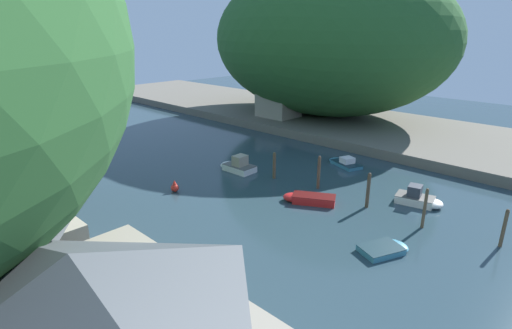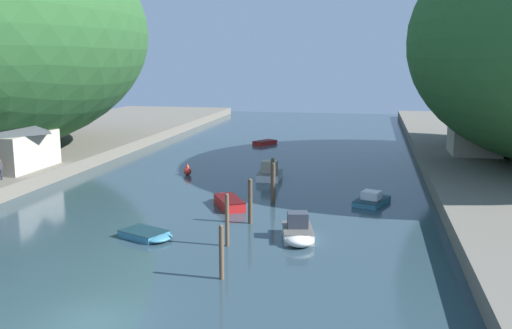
{
  "view_description": "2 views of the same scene",
  "coord_description": "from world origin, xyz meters",
  "views": [
    {
      "loc": [
        -25.04,
        1.16,
        14.36
      ],
      "look_at": [
        -0.79,
        24.34,
        2.81
      ],
      "focal_mm": 28.0,
      "sensor_mm": 36.0,
      "label": 1
    },
    {
      "loc": [
        11.26,
        -20.55,
        10.96
      ],
      "look_at": [
        2.78,
        21.36,
        2.94
      ],
      "focal_mm": 40.0,
      "sensor_mm": 36.0,
      "label": 2
    }
  ],
  "objects": [
    {
      "name": "channel_buoy_near",
      "position": [
        -5.61,
        30.09,
        0.43
      ],
      "size": [
        0.74,
        0.74,
        1.11
      ],
      "color": "red",
      "rests_on": "water_surface"
    },
    {
      "name": "boat_red_skiff",
      "position": [
        -1.81,
        51.21,
        0.24
      ],
      "size": [
        3.24,
        4.06,
        0.49
      ],
      "rotation": [
        0.0,
        0.0,
        5.75
      ],
      "color": "red",
      "rests_on": "water_surface"
    },
    {
      "name": "water_surface",
      "position": [
        0.0,
        30.0,
        0.0
      ],
      "size": [
        130.0,
        130.0,
        0.0
      ],
      "primitive_type": "plane",
      "color": "#283D47",
      "rests_on": "ground"
    },
    {
      "name": "mooring_post_second",
      "position": [
        3.19,
        10.74,
        1.61
      ],
      "size": [
        0.24,
        0.24,
        3.2
      ],
      "color": "brown",
      "rests_on": "water_surface"
    },
    {
      "name": "boathouse_shed",
      "position": [
        -20.14,
        24.42,
        3.77
      ],
      "size": [
        5.74,
        7.84,
        5.03
      ],
      "color": "#B2A899",
      "rests_on": "left_bank"
    },
    {
      "name": "right_bank_cottage",
      "position": [
        21.85,
        41.18,
        4.04
      ],
      "size": [
        5.16,
        6.06,
        5.55
      ],
      "color": "gray",
      "rests_on": "right_bank"
    },
    {
      "name": "boat_yellow_tender",
      "position": [
        2.34,
        30.13,
        0.52
      ],
      "size": [
        2.13,
        4.14,
        1.75
      ],
      "rotation": [
        0.0,
        0.0,
        0.03
      ],
      "color": "white",
      "rests_on": "water_surface"
    },
    {
      "name": "boat_near_quay",
      "position": [
        7.17,
        12.63,
        0.5
      ],
      "size": [
        2.49,
        4.08,
        1.64
      ],
      "rotation": [
        0.0,
        0.0,
        3.35
      ],
      "color": "silver",
      "rests_on": "water_surface"
    },
    {
      "name": "mooring_post_farthest",
      "position": [
        3.31,
        25.74,
        1.38
      ],
      "size": [
        0.31,
        0.31,
        2.74
      ],
      "color": "brown",
      "rests_on": "water_surface"
    },
    {
      "name": "boat_far_upstream",
      "position": [
        -1.91,
        11.14,
        0.22
      ],
      "size": [
        3.84,
        3.05,
        0.44
      ],
      "rotation": [
        0.0,
        0.0,
        4.3
      ],
      "color": "teal",
      "rests_on": "water_surface"
    },
    {
      "name": "mooring_post_fourth",
      "position": [
        4.19,
        21.02,
        1.61
      ],
      "size": [
        0.29,
        0.29,
        3.21
      ],
      "color": "#4C3D2D",
      "rests_on": "water_surface"
    },
    {
      "name": "person_on_quay",
      "position": [
        -18.51,
        21.62,
        2.14
      ],
      "size": [
        0.28,
        0.41,
        1.69
      ],
      "rotation": [
        0.0,
        0.0,
        1.73
      ],
      "color": "#282D3D",
      "rests_on": "left_bank"
    },
    {
      "name": "person_by_boathouse",
      "position": [
        -18.13,
        19.8,
        2.14
      ],
      "size": [
        0.33,
        0.43,
        1.69
      ],
      "rotation": [
        0.0,
        0.0,
        1.23
      ],
      "color": "#282D3D",
      "rests_on": "left_bank"
    },
    {
      "name": "mooring_post_nearest",
      "position": [
        4.18,
        5.71,
        1.43
      ],
      "size": [
        0.24,
        0.24,
        2.84
      ],
      "color": "brown",
      "rests_on": "water_surface"
    },
    {
      "name": "mooring_post_middle",
      "position": [
        3.55,
        15.58,
        1.55
      ],
      "size": [
        0.3,
        0.3,
        3.09
      ],
      "color": "#4C3D2D",
      "rests_on": "water_surface"
    },
    {
      "name": "boat_small_dinghy",
      "position": [
        11.68,
        22.83,
        0.31
      ],
      "size": [
        3.19,
        4.57,
        1.03
      ],
      "rotation": [
        0.0,
        0.0,
        5.93
      ],
      "color": "teal",
      "rests_on": "water_surface"
    },
    {
      "name": "boat_moored_right",
      "position": [
        0.89,
        19.8,
        0.35
      ],
      "size": [
        3.51,
        4.65,
        0.71
      ],
      "rotation": [
        0.0,
        0.0,
        0.52
      ],
      "color": "red",
      "rests_on": "water_surface"
    }
  ]
}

